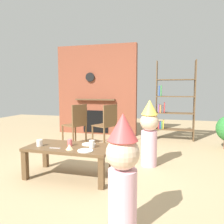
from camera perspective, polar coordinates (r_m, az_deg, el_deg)
ground_plane at (r=3.40m, az=-4.35°, el=-15.01°), size 12.00×12.00×0.00m
brick_fireplace_feature at (r=5.92m, az=-4.11°, el=5.71°), size 2.20×0.28×2.40m
bookshelf at (r=5.40m, az=15.58°, el=1.99°), size 0.90×0.28×1.90m
coffee_table at (r=3.09m, az=-11.14°, el=-10.07°), size 1.17×0.59×0.44m
paper_cup_near_left at (r=3.07m, az=-11.10°, el=-7.95°), size 0.06×0.06×0.09m
paper_cup_near_right at (r=2.94m, az=-5.36°, el=-8.42°), size 0.08×0.08×0.10m
paper_cup_center at (r=3.17m, az=-18.67°, el=-7.76°), size 0.08×0.08×0.09m
paper_plate_front at (r=2.80m, az=-7.08°, el=-10.12°), size 0.20×0.20×0.01m
paper_plate_rear at (r=3.11m, az=-6.20°, el=-8.49°), size 0.19×0.19×0.01m
birthday_cake_slice at (r=2.89m, az=-11.19°, el=-9.07°), size 0.10×0.10×0.07m
table_fork at (r=3.00m, az=-14.89°, el=-9.22°), size 0.15×0.03×0.01m
child_with_cone_hat at (r=1.87m, az=2.83°, el=-15.19°), size 0.28×0.28×1.03m
child_in_pink at (r=3.47m, az=9.83°, el=-5.05°), size 0.29×0.29×1.06m
dining_chair_left at (r=4.72m, az=-9.30°, el=-2.72°), size 0.53×0.53×0.90m
dining_chair_middle at (r=4.60m, az=-1.28°, el=-2.85°), size 0.54×0.54×0.90m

